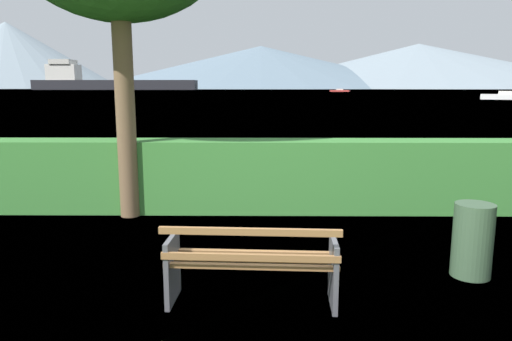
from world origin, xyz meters
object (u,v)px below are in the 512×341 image
at_px(park_bench, 252,264).
at_px(trash_bin, 473,240).
at_px(cargo_ship_large, 103,81).
at_px(fishing_boat_near, 340,91).
at_px(tender_far, 508,96).

bearing_deg(park_bench, trash_bin, 16.76).
xyz_separation_m(park_bench, trash_bin, (2.50, 0.75, -0.00)).
height_order(park_bench, trash_bin, park_bench).
bearing_deg(cargo_ship_large, trash_bin, -71.07).
bearing_deg(cargo_ship_large, fishing_boat_near, -41.29).
xyz_separation_m(fishing_boat_near, tender_far, (8.23, -120.40, 0.08)).
height_order(park_bench, tender_far, tender_far).
height_order(trash_bin, cargo_ship_large, cargo_ship_large).
bearing_deg(trash_bin, tender_far, 62.56).
relative_size(park_bench, tender_far, 0.20).
relative_size(trash_bin, fishing_boat_near, 0.10).
bearing_deg(trash_bin, park_bench, -163.24).
xyz_separation_m(trash_bin, fishing_boat_near, (30.68, 195.35, 0.02)).
relative_size(trash_bin, tender_far, 0.10).
bearing_deg(park_bench, cargo_ship_large, 108.49).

